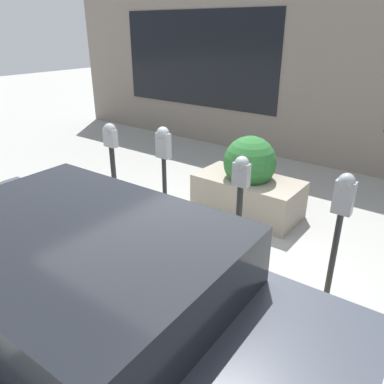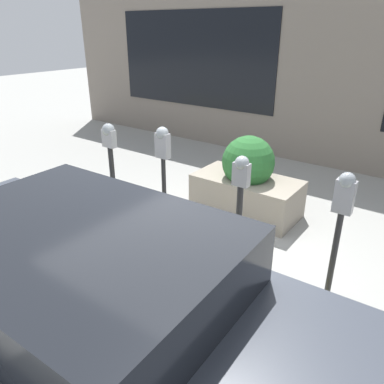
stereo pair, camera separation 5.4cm
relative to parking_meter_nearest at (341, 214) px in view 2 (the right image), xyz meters
The scene contains 9 objects.
ground_plane 1.89m from the parking_meter_nearest, ahead, with size 40.00×40.00×0.00m, color #999993.
curb_strip 1.89m from the parking_meter_nearest, 11.55° to the left, with size 13.98×0.16×0.04m.
building_facade 4.56m from the parking_meter_nearest, 69.98° to the right, with size 13.98×0.17×3.48m.
parking_meter_nearest is the anchor object (origin of this frame).
parking_meter_second 1.06m from the parking_meter_nearest, ahead, with size 0.18×0.15×1.39m.
parking_meter_middle 2.10m from the parking_meter_nearest, ahead, with size 0.18×0.15×1.54m.
parking_meter_fourth 3.02m from the parking_meter_nearest, ahead, with size 0.19×0.17×1.45m.
planter_box 2.27m from the parking_meter_nearest, 39.85° to the right, with size 1.55×0.81×1.19m.
parked_car_front 2.36m from the parking_meter_nearest, 54.45° to the left, with size 4.26×1.92×1.37m.
Camera 2 is at (-2.23, 2.95, 2.59)m, focal length 35.00 mm.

